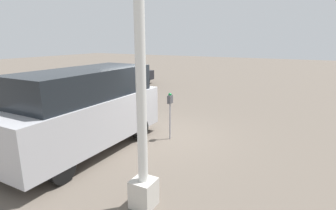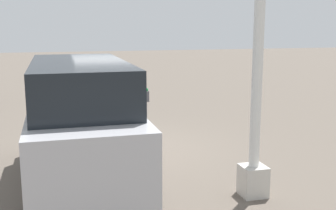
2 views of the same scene
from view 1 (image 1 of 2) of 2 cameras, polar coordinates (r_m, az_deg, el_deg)
ground_plane at (r=8.76m, az=-2.23°, el=-6.88°), size 80.00×80.00×0.00m
parking_meter_near at (r=8.24m, az=0.44°, el=-0.06°), size 0.20×0.12×1.52m
lamp_post at (r=4.55m, az=-5.93°, el=4.78°), size 0.44×0.44×6.56m
parked_van at (r=7.68m, az=-17.67°, el=-0.84°), size 4.99×1.86×2.35m
car_distant at (r=17.91m, az=-9.32°, el=6.32°), size 4.48×1.78×1.45m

